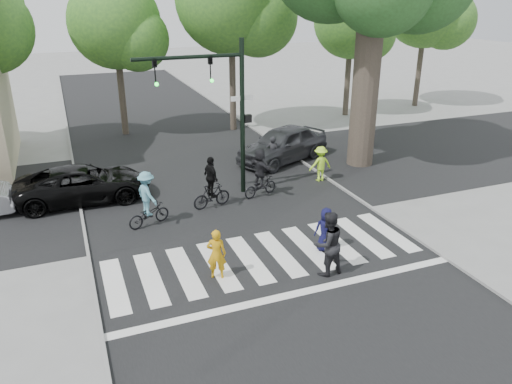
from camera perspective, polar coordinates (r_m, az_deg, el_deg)
ground at (r=14.67m, az=2.51°, el=-9.13°), size 120.00×120.00×0.00m
road_stem at (r=18.82m, az=-3.65°, el=-1.72°), size 10.00×70.00×0.01m
road_cross at (r=21.49m, az=-6.14°, el=1.31°), size 70.00×10.00×0.01m
curb_left at (r=18.08m, az=-19.09°, el=-3.88°), size 0.10×70.00×0.10m
curb_right at (r=20.77m, az=9.70°, el=0.49°), size 0.10×70.00×0.10m
crosswalk at (r=15.18m, az=1.49°, el=-7.90°), size 10.00×3.85×0.01m
traffic_signal at (r=18.83m, az=-4.05°, el=10.75°), size 4.45×0.29×6.00m
bg_tree_2 at (r=28.30m, az=-15.25°, el=17.74°), size 5.04×4.80×8.40m
bg_tree_3 at (r=28.33m, az=-2.07°, el=20.82°), size 6.30×6.00×10.20m
bg_tree_4 at (r=32.64m, az=11.37°, el=18.31°), size 4.83×4.60×8.15m
bg_tree_5 at (r=36.63m, az=19.44°, el=19.06°), size 5.67×5.40×9.30m
pedestrian_woman at (r=14.08m, az=-4.54°, el=-7.08°), size 0.64×0.54×1.50m
pedestrian_child at (r=15.63m, az=7.97°, el=-4.27°), size 0.80×0.65×1.42m
pedestrian_adult at (r=14.26m, az=8.22°, el=-5.87°), size 1.02×0.84×1.93m
cyclist_left at (r=17.44m, az=-12.27°, el=-1.19°), size 1.64×1.14×1.96m
cyclist_mid at (r=18.55m, az=-5.12°, el=0.58°), size 1.57×0.98×1.98m
cyclist_right at (r=19.50m, az=0.49°, el=1.93°), size 1.62×1.50×1.94m
car_suv at (r=20.22m, az=-19.13°, el=0.88°), size 4.98×2.32×1.38m
car_grey at (r=23.68m, az=3.08°, el=5.50°), size 5.25×3.76×1.66m
bystander_hivis at (r=21.30m, az=7.37°, el=3.22°), size 0.98×0.57×1.52m
bystander_dark at (r=22.53m, az=1.90°, el=4.49°), size 0.67×0.59×1.54m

